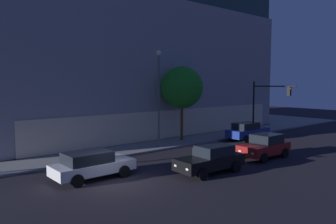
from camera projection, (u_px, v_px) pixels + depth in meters
name	position (u px, v px, depth m)	size (l,w,h in m)	color
ground_plane	(117.00, 184.00, 17.75)	(120.00, 120.00, 0.00)	black
modern_building	(113.00, 60.00, 40.55)	(33.21, 24.06, 16.92)	#4C4C51
traffic_light_far_corner	(267.00, 99.00, 33.92)	(0.59, 4.71, 5.53)	black
street_lamp_sidewalk	(159.00, 87.00, 26.93)	(0.44, 0.44, 8.04)	#5C5C5C
sidewalk_tree	(182.00, 88.00, 30.38)	(3.94, 3.94, 6.91)	brown
car_white	(92.00, 164.00, 18.65)	(4.71, 2.24, 1.60)	silver
car_black	(211.00, 159.00, 19.89)	(4.58, 2.14, 1.69)	black
car_red	(265.00, 146.00, 23.87)	(4.25, 2.07, 1.75)	maroon
car_blue	(247.00, 131.00, 31.51)	(4.80, 2.02, 1.71)	navy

